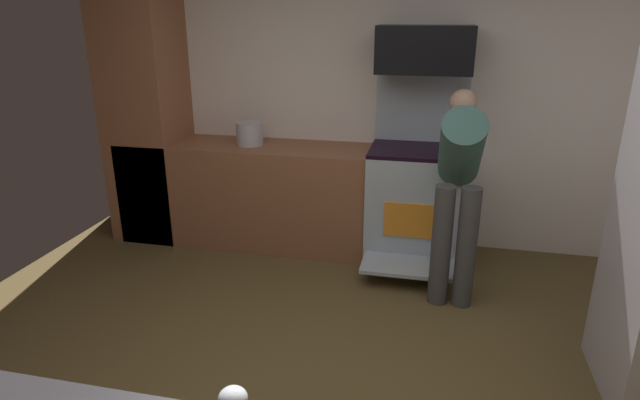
# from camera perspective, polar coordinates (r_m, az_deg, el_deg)

# --- Properties ---
(wall_back) EXTENTS (5.20, 0.12, 2.60)m
(wall_back) POSITION_cam_1_polar(r_m,az_deg,el_deg) (4.68, 4.86, 11.16)
(wall_back) COLOR silver
(wall_back) RESTS_ON ground
(lower_cabinet_run) EXTENTS (2.40, 0.60, 0.90)m
(lower_cabinet_run) POSITION_cam_1_polar(r_m,az_deg,el_deg) (4.75, -6.86, 0.64)
(lower_cabinet_run) COLOR #8F593B
(lower_cabinet_run) RESTS_ON ground
(cabinet_column) EXTENTS (0.60, 0.60, 2.10)m
(cabinet_column) POSITION_cam_1_polar(r_m,az_deg,el_deg) (5.01, -18.11, 7.93)
(cabinet_column) COLOR #8F593B
(cabinet_column) RESTS_ON ground
(oven_range) EXTENTS (0.76, 1.00, 1.53)m
(oven_range) POSITION_cam_1_polar(r_m,az_deg,el_deg) (4.47, 10.20, 0.05)
(oven_range) COLOR #AEBEC9
(oven_range) RESTS_ON ground
(microwave) EXTENTS (0.74, 0.38, 0.36)m
(microwave) POSITION_cam_1_polar(r_m,az_deg,el_deg) (4.32, 11.25, 15.64)
(microwave) COLOR black
(microwave) RESTS_ON oven_range
(person_cook) EXTENTS (0.31, 0.71, 1.46)m
(person_cook) POSITION_cam_1_polar(r_m,az_deg,el_deg) (3.81, 14.74, 2.22)
(person_cook) COLOR #454545
(person_cook) RESTS_ON ground
(wine_glass_mid) EXTENTS (0.08, 0.08, 0.14)m
(wine_glass_mid) POSITION_cam_1_polar(r_m,az_deg,el_deg) (1.52, -9.38, -20.56)
(wine_glass_mid) COLOR silver
(wine_glass_mid) RESTS_ON counter_island
(stock_pot) EXTENTS (0.23, 0.23, 0.19)m
(stock_pot) POSITION_cam_1_polar(r_m,az_deg,el_deg) (4.62, -7.60, 7.11)
(stock_pot) COLOR silver
(stock_pot) RESTS_ON lower_cabinet_run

